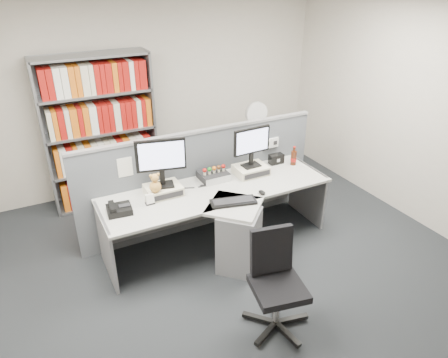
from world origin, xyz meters
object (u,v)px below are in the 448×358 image
keyboard (233,202)px  speaker (276,159)px  desk (226,218)px  desk_fan (256,116)px  monitor_right (252,144)px  desk_phone (119,209)px  office_chair (275,279)px  shelving_unit (101,134)px  monitor_left (161,159)px  mouse (262,192)px  desktop_pc (214,176)px  cola_bottle (294,158)px  desk_calendar (150,200)px  filing_cabinet (254,160)px

keyboard → speaker: bearing=33.5°
desk → desk_fan: (1.20, 1.40, 0.58)m
monitor_right → desk_phone: (-1.63, -0.16, -0.35)m
desk → speaker: size_ratio=14.29×
speaker → office_chair: office_chair is taller
desk_fan → office_chair: desk_fan is taller
speaker → shelving_unit: (-1.86, 1.36, 0.20)m
speaker → monitor_left: bearing=-175.9°
desk → mouse: (0.38, -0.10, 0.28)m
monitor_left → desktop_pc: 0.75m
monitor_right → speaker: monitor_right is taller
cola_bottle → desk_fan: size_ratio=0.45×
monitor_right → desk_phone: bearing=-174.4°
desk_calendar → office_chair: size_ratio=0.12×
monitor_left → mouse: size_ratio=5.43×
desk_phone → desk_calendar: desk_calendar is taller
monitor_left → cola_bottle: size_ratio=2.20×
desk_phone → filing_cabinet: size_ratio=0.37×
desk → desk_calendar: desk_calendar is taller
mouse → desktop_pc: bearing=119.0°
desk_phone → cola_bottle: 2.24m
keyboard → office_chair: size_ratio=0.55×
cola_bottle → office_chair: cola_bottle is taller
monitor_left → office_chair: monitor_left is taller
monitor_left → office_chair: 1.70m
desktop_pc → office_chair: size_ratio=0.35×
desktop_pc → desk_phone: 1.20m
desk_phone → desktop_pc: bearing=11.5°
desk_phone → monitor_left: bearing=16.8°
speaker → desk_phone: bearing=-172.6°
desktop_pc → speaker: speaker is taller
desk_phone → filing_cabinet: (2.30, 1.18, -0.41)m
desktop_pc → office_chair: (-0.17, -1.58, -0.27)m
desk_calendar → shelving_unit: shelving_unit is taller
filing_cabinet → desk_fan: desk_fan is taller
cola_bottle → filing_cabinet: bearing=86.2°
keyboard → shelving_unit: bearing=114.8°
mouse → desk_phone: size_ratio=0.38×
shelving_unit → office_chair: shelving_unit is taller
shelving_unit → filing_cabinet: shelving_unit is taller
cola_bottle → mouse: bearing=-148.0°
desk_fan → mouse: bearing=-118.5°
cola_bottle → desk_fan: bearing=86.2°
desktop_pc → keyboard: (-0.06, -0.59, -0.03)m
filing_cabinet → cola_bottle: bearing=-93.8°
monitor_right → desk_calendar: monitor_right is taller
desk → monitor_right: monitor_right is taller
mouse → desk_fan: 1.74m
desk → office_chair: (-0.09, -1.12, 0.04)m
desktop_pc → cola_bottle: bearing=-5.3°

